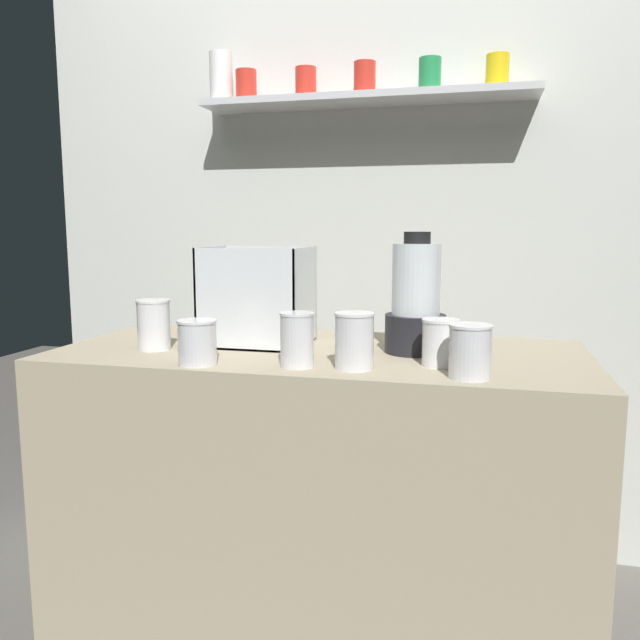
{
  "coord_description": "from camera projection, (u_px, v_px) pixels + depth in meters",
  "views": [
    {
      "loc": [
        0.41,
        -1.63,
        1.23
      ],
      "look_at": [
        0.0,
        0.0,
        0.98
      ],
      "focal_mm": 35.76,
      "sensor_mm": 36.0,
      "label": 1
    }
  ],
  "objects": [
    {
      "name": "juice_cup_orange_middle",
      "position": [
        297.0,
        343.0,
        1.49
      ],
      "size": [
        0.08,
        0.08,
        0.13
      ],
      "color": "white",
      "rests_on": "counter"
    },
    {
      "name": "juice_cup_mango_left",
      "position": [
        197.0,
        345.0,
        1.52
      ],
      "size": [
        0.1,
        0.1,
        0.11
      ],
      "color": "white",
      "rests_on": "counter"
    },
    {
      "name": "juice_cup_pomegranate_right",
      "position": [
        354.0,
        343.0,
        1.47
      ],
      "size": [
        0.09,
        0.09,
        0.13
      ],
      "color": "white",
      "rests_on": "counter"
    },
    {
      "name": "carrot_display_bin",
      "position": [
        258.0,
        314.0,
        1.78
      ],
      "size": [
        0.28,
        0.22,
        0.27
      ],
      "color": "white",
      "rests_on": "counter"
    },
    {
      "name": "counter",
      "position": [
        320.0,
        508.0,
        1.78
      ],
      "size": [
        1.4,
        0.64,
        0.9
      ],
      "primitive_type": "cube",
      "color": "tan",
      "rests_on": "ground_plane"
    },
    {
      "name": "back_wall_unit",
      "position": [
        369.0,
        216.0,
        2.4
      ],
      "size": [
        2.6,
        0.24,
        2.5
      ],
      "color": "silver",
      "rests_on": "ground_plane"
    },
    {
      "name": "blender_pitcher",
      "position": [
        416.0,
        303.0,
        1.66
      ],
      "size": [
        0.16,
        0.16,
        0.31
      ],
      "color": "black",
      "rests_on": "counter"
    },
    {
      "name": "juice_cup_mango_far_right",
      "position": [
        440.0,
        346.0,
        1.5
      ],
      "size": [
        0.09,
        0.09,
        0.11
      ],
      "color": "white",
      "rests_on": "counter"
    },
    {
      "name": "juice_cup_orange_rightmost",
      "position": [
        470.0,
        354.0,
        1.38
      ],
      "size": [
        0.09,
        0.09,
        0.12
      ],
      "color": "white",
      "rests_on": "counter"
    },
    {
      "name": "juice_cup_carrot_far_left",
      "position": [
        154.0,
        328.0,
        1.71
      ],
      "size": [
        0.09,
        0.09,
        0.13
      ],
      "color": "white",
      "rests_on": "counter"
    }
  ]
}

